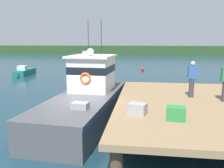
{
  "coord_description": "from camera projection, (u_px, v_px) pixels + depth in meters",
  "views": [
    {
      "loc": [
        2.83,
        -9.72,
        3.69
      ],
      "look_at": [
        1.2,
        2.57,
        1.4
      ],
      "focal_mm": 37.04,
      "sensor_mm": 36.0,
      "label": 1
    }
  ],
  "objects": [
    {
      "name": "main_fishing_boat",
      "position": [
        89.0,
        97.0,
        11.39
      ],
      "size": [
        3.18,
        9.91,
        4.8
      ],
      "color": "#4C4C51",
      "rests_on": "ground"
    },
    {
      "name": "ground_plane",
      "position": [
        79.0,
        124.0,
        10.51
      ],
      "size": [
        200.0,
        200.0,
        0.0
      ],
      "primitive_type": "plane",
      "color": "#193847"
    },
    {
      "name": "deckhand_further_back",
      "position": [
        192.0,
        78.0,
        10.33
      ],
      "size": [
        0.36,
        0.22,
        1.63
      ],
      "color": "#383842",
      "rests_on": "dock"
    },
    {
      "name": "moored_boat_mid_harbor",
      "position": [
        24.0,
        72.0,
        25.47
      ],
      "size": [
        1.36,
        4.35,
        1.09
      ],
      "color": "#196B5B",
      "rests_on": "ground"
    },
    {
      "name": "crate_single_by_cleat",
      "position": [
        176.0,
        113.0,
        7.38
      ],
      "size": [
        0.65,
        0.51,
        0.44
      ],
      "primitive_type": "cube",
      "rotation": [
        0.0,
        0.0,
        -0.12
      ],
      "color": "#2D8442",
      "rests_on": "dock"
    },
    {
      "name": "far_shoreline",
      "position": [
        134.0,
        50.0,
        70.73
      ],
      "size": [
        120.0,
        8.0,
        2.4
      ],
      "primitive_type": "cube",
      "color": "#284723",
      "rests_on": "ground"
    },
    {
      "name": "moored_boat_outer_mooring",
      "position": [
        83.0,
        55.0,
        54.47
      ],
      "size": [
        5.76,
        1.64,
        1.46
      ],
      "color": "red",
      "rests_on": "ground"
    },
    {
      "name": "mooring_buoy_channel_marker",
      "position": [
        143.0,
        69.0,
        29.4
      ],
      "size": [
        0.42,
        0.42,
        0.42
      ],
      "primitive_type": "sphere",
      "color": "red",
      "rests_on": "ground"
    },
    {
      "name": "dock",
      "position": [
        189.0,
        105.0,
        9.69
      ],
      "size": [
        6.0,
        9.0,
        1.2
      ],
      "color": "#4C3D2D",
      "rests_on": "ground"
    },
    {
      "name": "crate_stack_near_edge",
      "position": [
        137.0,
        109.0,
        7.97
      ],
      "size": [
        0.71,
        0.61,
        0.39
      ],
      "primitive_type": "cube",
      "rotation": [
        0.0,
        0.0,
        -0.33
      ],
      "color": "#9E9EA3",
      "rests_on": "dock"
    }
  ]
}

